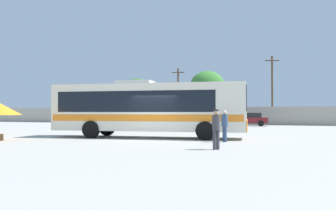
# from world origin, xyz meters

# --- Properties ---
(ground_plane) EXTENTS (300.00, 300.00, 0.00)m
(ground_plane) POSITION_xyz_m (0.00, 10.00, 0.00)
(ground_plane) COLOR #A3A099
(perimeter_wall) EXTENTS (80.00, 0.30, 2.20)m
(perimeter_wall) POSITION_xyz_m (0.00, 26.33, 1.10)
(perimeter_wall) COLOR #9E998C
(perimeter_wall) RESTS_ON ground_plane
(coach_bus_cream_orange) EXTENTS (11.90, 4.10, 3.47)m
(coach_bus_cream_orange) POSITION_xyz_m (-1.00, 1.45, 1.85)
(coach_bus_cream_orange) COLOR silver
(coach_bus_cream_orange) RESTS_ON ground_plane
(attendant_by_bus_door) EXTENTS (0.47, 0.47, 1.64)m
(attendant_by_bus_door) POSITION_xyz_m (4.10, 0.03, 0.93)
(attendant_by_bus_door) COLOR #33476B
(attendant_by_bus_door) RESTS_ON ground_plane
(passenger_waiting_on_apron) EXTENTS (0.47, 0.47, 1.66)m
(passenger_waiting_on_apron) POSITION_xyz_m (4.58, -3.90, 0.95)
(passenger_waiting_on_apron) COLOR #38383D
(passenger_waiting_on_apron) RESTS_ON ground_plane
(parked_car_leftmost_silver) EXTENTS (4.12, 2.01, 1.53)m
(parked_car_leftmost_silver) POSITION_xyz_m (-10.29, 22.48, 0.80)
(parked_car_leftmost_silver) COLOR #B7BABF
(parked_car_leftmost_silver) RESTS_ON ground_plane
(parked_car_second_white) EXTENTS (4.44, 2.25, 1.48)m
(parked_car_second_white) POSITION_xyz_m (-4.50, 23.43, 0.79)
(parked_car_second_white) COLOR silver
(parked_car_second_white) RESTS_ON ground_plane
(parked_car_third_maroon) EXTENTS (4.26, 2.28, 1.47)m
(parked_car_third_maroon) POSITION_xyz_m (2.19, 22.57, 0.78)
(parked_car_third_maroon) COLOR maroon
(parked_car_third_maroon) RESTS_ON ground_plane
(utility_pole_near) EXTENTS (1.78, 0.55, 8.74)m
(utility_pole_near) POSITION_xyz_m (4.08, 29.13, 4.55)
(utility_pole_near) COLOR #4C3823
(utility_pole_near) RESTS_ON ground_plane
(utility_pole_far) EXTENTS (1.80, 0.31, 7.75)m
(utility_pole_far) POSITION_xyz_m (-8.74, 29.41, 4.05)
(utility_pole_far) COLOR #4C3823
(utility_pole_far) RESTS_ON ground_plane
(roadside_tree_left) EXTENTS (5.02, 5.02, 6.89)m
(roadside_tree_left) POSITION_xyz_m (-16.98, 33.14, 4.75)
(roadside_tree_left) COLOR brown
(roadside_tree_left) RESTS_ON ground_plane
(roadside_tree_midleft) EXTENTS (4.85, 4.85, 7.45)m
(roadside_tree_midleft) POSITION_xyz_m (-5.10, 31.70, 5.37)
(roadside_tree_midleft) COLOR brown
(roadside_tree_midleft) RESTS_ON ground_plane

